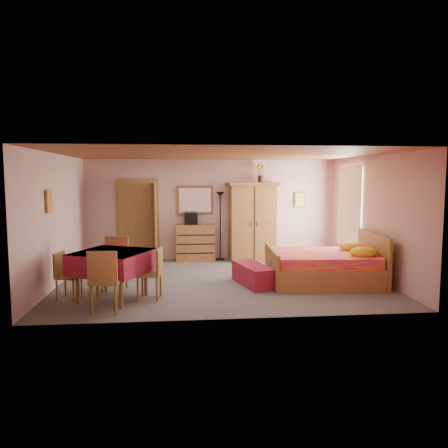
{
  "coord_description": "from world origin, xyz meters",
  "views": [
    {
      "loc": [
        -0.82,
        -8.87,
        2.12
      ],
      "look_at": [
        0.1,
        0.3,
        1.15
      ],
      "focal_mm": 35.0,
      "sensor_mm": 36.0,
      "label": 1
    }
  ],
  "objects": [
    {
      "name": "doorway",
      "position": [
        -1.9,
        2.47,
        1.02
      ],
      "size": [
        1.06,
        0.12,
        2.15
      ],
      "primitive_type": "cube",
      "color": "#9E6B35",
      "rests_on": "floor"
    },
    {
      "name": "chair_west",
      "position": [
        -2.77,
        -1.15,
        0.42
      ],
      "size": [
        0.45,
        0.45,
        0.83
      ],
      "primitive_type": "cube",
      "rotation": [
        0.0,
        0.0,
        -1.8
      ],
      "color": "#AC793A",
      "rests_on": "floor"
    },
    {
      "name": "wall_right",
      "position": [
        3.25,
        0.0,
        1.3
      ],
      "size": [
        0.1,
        5.0,
        2.6
      ],
      "primitive_type": "cube",
      "color": "tan",
      "rests_on": "floor"
    },
    {
      "name": "floor_lamp",
      "position": [
        0.2,
        2.3,
        0.88
      ],
      "size": [
        0.27,
        0.27,
        1.77
      ],
      "primitive_type": "cube",
      "rotation": [
        0.0,
        0.0,
        0.24
      ],
      "color": "black",
      "rests_on": "floor"
    },
    {
      "name": "window",
      "position": [
        3.21,
        1.2,
        1.45
      ],
      "size": [
        0.08,
        1.4,
        1.95
      ],
      "primitive_type": "cube",
      "color": "white",
      "rests_on": "wall_right"
    },
    {
      "name": "wall_left",
      "position": [
        -3.25,
        0.0,
        1.3
      ],
      "size": [
        0.1,
        5.0,
        2.6
      ],
      "primitive_type": "cube",
      "color": "tan",
      "rests_on": "floor"
    },
    {
      "name": "picture_back",
      "position": [
        2.35,
        2.47,
        1.55
      ],
      "size": [
        0.3,
        0.04,
        0.4
      ],
      "primitive_type": "cube",
      "color": "#D8BF59",
      "rests_on": "wall_back"
    },
    {
      "name": "bench",
      "position": [
        0.61,
        -0.43,
        0.2
      ],
      "size": [
        0.73,
        1.29,
        0.41
      ],
      "primitive_type": "cube",
      "rotation": [
        0.0,
        0.0,
        0.24
      ],
      "color": "maroon",
      "rests_on": "floor"
    },
    {
      "name": "wall_back",
      "position": [
        0.0,
        2.5,
        1.3
      ],
      "size": [
        6.5,
        0.1,
        2.6
      ],
      "primitive_type": "cube",
      "color": "tan",
      "rests_on": "floor"
    },
    {
      "name": "bed",
      "position": [
        2.05,
        -0.38,
        0.51
      ],
      "size": [
        2.3,
        1.86,
        1.01
      ],
      "primitive_type": "cube",
      "rotation": [
        0.0,
        0.0,
        -0.07
      ],
      "color": "#D61479",
      "rests_on": "floor"
    },
    {
      "name": "ceiling",
      "position": [
        0.0,
        0.0,
        2.6
      ],
      "size": [
        6.5,
        6.5,
        0.0
      ],
      "primitive_type": "plane",
      "rotation": [
        3.14,
        0.0,
        0.0
      ],
      "color": "brown",
      "rests_on": "wall_back"
    },
    {
      "name": "chair_south",
      "position": [
        -2.01,
        -1.91,
        0.5
      ],
      "size": [
        0.48,
        0.48,
        1.01
      ],
      "primitive_type": "cube",
      "rotation": [
        0.0,
        0.0,
        -0.06
      ],
      "color": "olive",
      "rests_on": "floor"
    },
    {
      "name": "wall_front",
      "position": [
        0.0,
        -2.5,
        1.3
      ],
      "size": [
        6.5,
        0.1,
        2.6
      ],
      "primitive_type": "cube",
      "color": "tan",
      "rests_on": "floor"
    },
    {
      "name": "wall_mirror",
      "position": [
        -0.44,
        2.49,
        1.55
      ],
      "size": [
        0.96,
        0.1,
        0.75
      ],
      "primitive_type": "cube",
      "rotation": [
        0.0,
        0.0,
        0.05
      ],
      "color": "white",
      "rests_on": "wall_back"
    },
    {
      "name": "chair_north",
      "position": [
        -2.08,
        -0.55,
        0.5
      ],
      "size": [
        0.51,
        0.51,
        1.0
      ],
      "primitive_type": "cube",
      "rotation": [
        0.0,
        0.0,
        3.02
      ],
      "color": "#996133",
      "rests_on": "floor"
    },
    {
      "name": "stereo",
      "position": [
        -0.55,
        2.28,
        1.09
      ],
      "size": [
        0.33,
        0.24,
        0.31
      ],
      "primitive_type": "cube",
      "rotation": [
        0.0,
        0.0,
        0.0
      ],
      "color": "black",
      "rests_on": "chest_of_drawers"
    },
    {
      "name": "dining_table",
      "position": [
        -2.01,
        -1.21,
        0.43
      ],
      "size": [
        1.54,
        1.54,
        0.85
      ],
      "primitive_type": "cube",
      "rotation": [
        0.0,
        0.0,
        -0.42
      ],
      "color": "maroon",
      "rests_on": "floor"
    },
    {
      "name": "sunflower_vase",
      "position": [
        1.25,
        2.3,
        2.26
      ],
      "size": [
        0.2,
        0.2,
        0.49
      ],
      "primitive_type": "cube",
      "rotation": [
        0.0,
        0.0,
        0.05
      ],
      "color": "yellow",
      "rests_on": "wardrobe"
    },
    {
      "name": "chair_east",
      "position": [
        -1.38,
        -1.23,
        0.45
      ],
      "size": [
        0.47,
        0.47,
        0.91
      ],
      "primitive_type": "cube",
      "rotation": [
        0.0,
        0.0,
        1.42
      ],
      "color": "#9E6B35",
      "rests_on": "floor"
    },
    {
      "name": "floor",
      "position": [
        0.0,
        0.0,
        0.0
      ],
      "size": [
        6.5,
        6.5,
        0.0
      ],
      "primitive_type": "plane",
      "color": "#67625B",
      "rests_on": "ground"
    },
    {
      "name": "chest_of_drawers",
      "position": [
        -0.44,
        2.28,
        0.47
      ],
      "size": [
        0.99,
        0.5,
        0.94
      ],
      "primitive_type": "cube",
      "rotation": [
        0.0,
        0.0,
        -0.0
      ],
      "color": "#975E33",
      "rests_on": "floor"
    },
    {
      "name": "wardrobe",
      "position": [
        1.02,
        2.19,
        1.01
      ],
      "size": [
        1.33,
        0.75,
        2.01
      ],
      "primitive_type": "cube",
      "rotation": [
        0.0,
        0.0,
        0.07
      ],
      "color": "#925E31",
      "rests_on": "floor"
    },
    {
      "name": "picture_left",
      "position": [
        -3.22,
        -0.6,
        1.7
      ],
      "size": [
        0.04,
        0.32,
        0.42
      ],
      "primitive_type": "cube",
      "color": "orange",
      "rests_on": "wall_left"
    }
  ]
}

